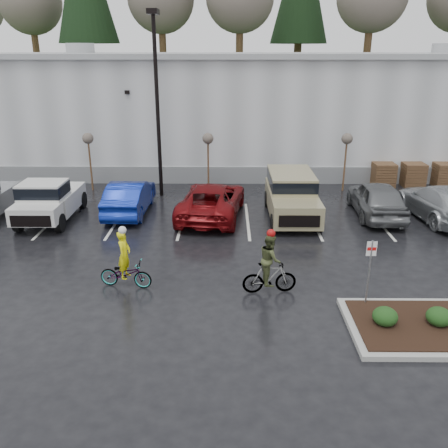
{
  "coord_description": "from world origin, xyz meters",
  "views": [
    {
      "loc": [
        -0.39,
        -12.55,
        7.41
      ],
      "look_at": [
        -0.55,
        4.01,
        1.3
      ],
      "focal_mm": 38.0,
      "sensor_mm": 36.0,
      "label": 1
    }
  ],
  "objects_px": {
    "suv_tan": "(292,197)",
    "car_far_silver": "(439,202)",
    "car_blue": "(130,197)",
    "cyclist_hivis": "(125,268)",
    "pallet_stack_a": "(383,175)",
    "lamppost": "(156,86)",
    "pickup_white": "(52,198)",
    "pallet_stack_b": "(413,175)",
    "car_red": "(212,200)",
    "car_grey": "(377,199)",
    "sapling_west": "(88,142)",
    "sapling_mid": "(208,142)",
    "pallet_stack_c": "(444,175)",
    "fire_lane_sign": "(370,266)",
    "sapling_east": "(347,142)",
    "cyclist_olive": "(270,270)"
  },
  "relations": [
    {
      "from": "pallet_stack_a",
      "to": "lamppost",
      "type": "bearing_deg",
      "value": -170.91
    },
    {
      "from": "sapling_mid",
      "to": "suv_tan",
      "type": "relative_size",
      "value": 0.63
    },
    {
      "from": "car_red",
      "to": "pallet_stack_a",
      "type": "bearing_deg",
      "value": -143.56
    },
    {
      "from": "car_blue",
      "to": "suv_tan",
      "type": "relative_size",
      "value": 0.94
    },
    {
      "from": "pickup_white",
      "to": "pallet_stack_b",
      "type": "bearing_deg",
      "value": 16.78
    },
    {
      "from": "pallet_stack_b",
      "to": "pickup_white",
      "type": "distance_m",
      "value": 19.59
    },
    {
      "from": "car_blue",
      "to": "cyclist_hivis",
      "type": "bearing_deg",
      "value": 101.13
    },
    {
      "from": "pallet_stack_b",
      "to": "car_blue",
      "type": "bearing_deg",
      "value": -162.21
    },
    {
      "from": "sapling_mid",
      "to": "car_blue",
      "type": "relative_size",
      "value": 0.66
    },
    {
      "from": "pallet_stack_c",
      "to": "cyclist_hivis",
      "type": "xyz_separation_m",
      "value": [
        -15.77,
        -12.5,
        -0.01
      ]
    },
    {
      "from": "pallet_stack_c",
      "to": "car_grey",
      "type": "height_order",
      "value": "car_grey"
    },
    {
      "from": "pallet_stack_b",
      "to": "lamppost",
      "type": "bearing_deg",
      "value": -171.98
    },
    {
      "from": "sapling_west",
      "to": "car_far_silver",
      "type": "height_order",
      "value": "sapling_west"
    },
    {
      "from": "pallet_stack_a",
      "to": "car_far_silver",
      "type": "relative_size",
      "value": 0.25
    },
    {
      "from": "sapling_mid",
      "to": "car_grey",
      "type": "xyz_separation_m",
      "value": [
        8.08,
        -4.23,
        -1.89
      ]
    },
    {
      "from": "pallet_stack_a",
      "to": "suv_tan",
      "type": "bearing_deg",
      "value": -136.63
    },
    {
      "from": "lamppost",
      "to": "sapling_mid",
      "type": "bearing_deg",
      "value": 21.8
    },
    {
      "from": "sapling_west",
      "to": "cyclist_olive",
      "type": "relative_size",
      "value": 1.46
    },
    {
      "from": "sapling_mid",
      "to": "fire_lane_sign",
      "type": "xyz_separation_m",
      "value": [
        5.3,
        -12.8,
        -1.32
      ]
    },
    {
      "from": "sapling_east",
      "to": "pickup_white",
      "type": "distance_m",
      "value": 15.38
    },
    {
      "from": "car_grey",
      "to": "sapling_west",
      "type": "bearing_deg",
      "value": -14.18
    },
    {
      "from": "pallet_stack_b",
      "to": "cyclist_hivis",
      "type": "height_order",
      "value": "cyclist_hivis"
    },
    {
      "from": "sapling_east",
      "to": "cyclist_hivis",
      "type": "bearing_deg",
      "value": -130.34
    },
    {
      "from": "lamppost",
      "to": "cyclist_olive",
      "type": "bearing_deg",
      "value": -65.54
    },
    {
      "from": "pallet_stack_a",
      "to": "cyclist_hivis",
      "type": "relative_size",
      "value": 0.63
    },
    {
      "from": "lamppost",
      "to": "sapling_east",
      "type": "distance_m",
      "value": 10.48
    },
    {
      "from": "car_grey",
      "to": "pickup_white",
      "type": "bearing_deg",
      "value": 3.62
    },
    {
      "from": "sapling_west",
      "to": "car_red",
      "type": "height_order",
      "value": "sapling_west"
    },
    {
      "from": "pallet_stack_a",
      "to": "cyclist_olive",
      "type": "bearing_deg",
      "value": -120.45
    },
    {
      "from": "pallet_stack_a",
      "to": "sapling_mid",
      "type": "bearing_deg",
      "value": -174.29
    },
    {
      "from": "pallet_stack_a",
      "to": "car_blue",
      "type": "bearing_deg",
      "value": -160.15
    },
    {
      "from": "lamppost",
      "to": "pickup_white",
      "type": "height_order",
      "value": "lamppost"
    },
    {
      "from": "pallet_stack_a",
      "to": "car_blue",
      "type": "xyz_separation_m",
      "value": [
        -13.61,
        -4.91,
        0.12
      ]
    },
    {
      "from": "pickup_white",
      "to": "suv_tan",
      "type": "relative_size",
      "value": 1.02
    },
    {
      "from": "fire_lane_sign",
      "to": "car_grey",
      "type": "distance_m",
      "value": 9.03
    },
    {
      "from": "lamppost",
      "to": "car_far_silver",
      "type": "height_order",
      "value": "lamppost"
    },
    {
      "from": "pallet_stack_a",
      "to": "car_red",
      "type": "height_order",
      "value": "car_red"
    },
    {
      "from": "pallet_stack_c",
      "to": "car_blue",
      "type": "relative_size",
      "value": 0.28
    },
    {
      "from": "car_red",
      "to": "suv_tan",
      "type": "relative_size",
      "value": 1.13
    },
    {
      "from": "sapling_mid",
      "to": "pallet_stack_c",
      "type": "xyz_separation_m",
      "value": [
        13.5,
        1.0,
        -2.05
      ]
    },
    {
      "from": "suv_tan",
      "to": "car_far_silver",
      "type": "height_order",
      "value": "suv_tan"
    },
    {
      "from": "sapling_west",
      "to": "car_grey",
      "type": "xyz_separation_m",
      "value": [
        14.58,
        -4.23,
        -1.89
      ]
    },
    {
      "from": "pallet_stack_b",
      "to": "fire_lane_sign",
      "type": "distance_m",
      "value": 15.23
    },
    {
      "from": "pallet_stack_a",
      "to": "pickup_white",
      "type": "bearing_deg",
      "value": -161.65
    },
    {
      "from": "suv_tan",
      "to": "cyclist_olive",
      "type": "distance_m",
      "value": 7.42
    },
    {
      "from": "fire_lane_sign",
      "to": "car_red",
      "type": "bearing_deg",
      "value": 120.55
    },
    {
      "from": "car_red",
      "to": "car_grey",
      "type": "height_order",
      "value": "car_grey"
    },
    {
      "from": "car_blue",
      "to": "car_red",
      "type": "height_order",
      "value": "car_red"
    },
    {
      "from": "pallet_stack_a",
      "to": "car_far_silver",
      "type": "bearing_deg",
      "value": -81.57
    },
    {
      "from": "lamppost",
      "to": "car_red",
      "type": "xyz_separation_m",
      "value": [
        2.84,
        -3.4,
        -4.89
      ]
    }
  ]
}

